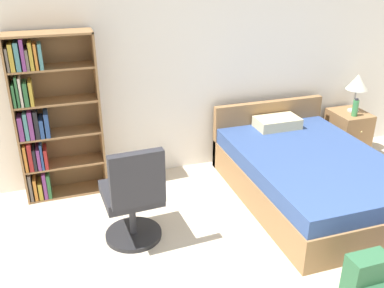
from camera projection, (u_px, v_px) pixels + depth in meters
wall_back at (215, 56)px, 4.75m from camera, size 9.00×0.06×2.60m
bookshelf at (47, 118)px, 4.23m from camera, size 0.82×0.29×1.69m
bed at (308, 174)px, 4.43m from camera, size 1.38×2.04×0.75m
office_chair at (133, 198)px, 3.63m from camera, size 0.51×0.58×0.97m
nightstand at (347, 133)px, 5.38m from camera, size 0.41×0.49×0.55m
table_lamp at (358, 83)px, 5.14m from camera, size 0.26×0.26×0.47m
water_bottle at (355, 108)px, 5.11m from camera, size 0.07×0.07×0.22m
backpack_green at (367, 280)px, 3.11m from camera, size 0.31×0.22×0.39m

